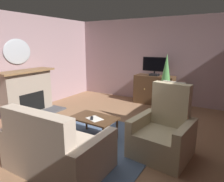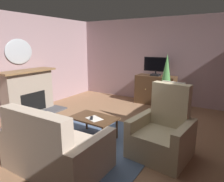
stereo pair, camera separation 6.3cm
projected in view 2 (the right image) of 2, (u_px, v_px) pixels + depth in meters
name	position (u px, v px, depth m)	size (l,w,h in m)	color
ground_plane	(106.00, 140.00, 3.98)	(6.38, 6.87, 0.04)	#936B4C
wall_back	(161.00, 61.00, 6.31)	(6.38, 0.10, 2.61)	gray
wall_left	(9.00, 65.00, 5.16)	(0.10, 6.87, 2.61)	gray
rug_central	(94.00, 140.00, 3.94)	(2.35, 2.18, 0.01)	slate
fireplace	(29.00, 93.00, 5.39)	(0.85, 1.53, 1.16)	#4C4C51
wall_mirror_oval	(19.00, 52.00, 5.26)	(0.06, 0.78, 0.65)	#B2B7BF
tv_cabinet	(155.00, 90.00, 6.24)	(1.18, 0.54, 0.88)	#352315
television	(156.00, 66.00, 6.02)	(0.74, 0.20, 0.56)	black
coffee_table	(94.00, 120.00, 3.95)	(0.90, 0.60, 0.44)	#4C331E
tv_remote	(92.00, 118.00, 3.86)	(0.17, 0.05, 0.02)	black
folded_newspaper	(94.00, 119.00, 3.86)	(0.30, 0.22, 0.01)	silver
sofa_floral	(55.00, 149.00, 2.97)	(1.48, 0.94, 0.99)	#C6B29E
armchair_near_window	(162.00, 134.00, 3.37)	(0.99, 0.94, 1.20)	tan
potted_plant_tall_palm_by_window	(165.00, 89.00, 4.28)	(0.40, 0.40, 1.63)	#99664C
cat	(57.00, 123.00, 4.46)	(0.71, 0.28, 0.24)	tan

